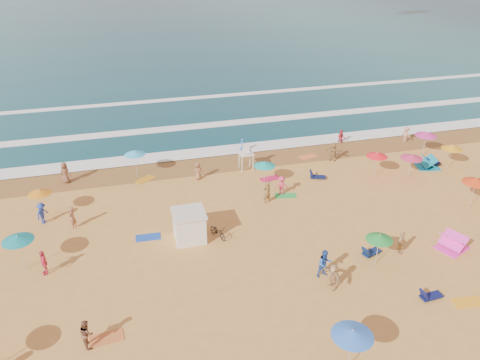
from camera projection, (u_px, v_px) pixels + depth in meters
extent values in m
plane|color=gold|center=(253.00, 240.00, 31.97)|extent=(220.00, 220.00, 0.00)
cube|color=#0C4756|center=(146.00, 30.00, 103.87)|extent=(220.00, 140.00, 0.18)
plane|color=olive|center=(215.00, 164.00, 42.67)|extent=(220.00, 220.00, 0.00)
cube|color=white|center=(209.00, 152.00, 44.77)|extent=(200.00, 2.20, 0.05)
cube|color=white|center=(196.00, 126.00, 50.76)|extent=(200.00, 1.60, 0.05)
cube|color=white|center=(182.00, 99.00, 59.32)|extent=(200.00, 1.20, 0.05)
cube|color=white|center=(189.00, 226.00, 31.64)|extent=(2.00, 2.00, 2.00)
cube|color=silver|center=(189.00, 213.00, 31.15)|extent=(2.20, 2.20, 0.12)
imported|color=black|center=(218.00, 231.00, 32.07)|extent=(1.23, 1.79, 0.89)
cone|color=#F13F14|center=(476.00, 181.00, 34.65)|extent=(1.93, 1.93, 0.35)
cone|color=#D8308D|center=(426.00, 134.00, 42.97)|extent=(1.98, 1.98, 0.35)
cone|color=#FF1A24|center=(377.00, 154.00, 39.37)|extent=(1.80, 1.80, 0.35)
cone|color=orange|center=(452.00, 147.00, 41.07)|extent=(1.81, 1.81, 0.35)
cone|color=#14A8A2|center=(265.00, 164.00, 38.14)|extent=(1.76, 1.76, 0.35)
cone|color=orange|center=(39.00, 192.00, 33.45)|extent=(1.65, 1.65, 0.35)
cone|color=green|center=(380.00, 237.00, 28.65)|extent=(1.67, 1.67, 0.35)
cone|color=#CE2D5C|center=(412.00, 156.00, 39.45)|extent=(1.84, 1.84, 0.35)
cone|color=teal|center=(17.00, 238.00, 28.09)|extent=(1.87, 1.87, 0.35)
cone|color=blue|center=(353.00, 333.00, 21.37)|extent=(1.98, 1.98, 0.35)
cone|color=#36B4F7|center=(135.00, 152.00, 39.39)|extent=(1.75, 1.75, 0.35)
cube|color=#0F214F|center=(372.00, 252.00, 30.42)|extent=(1.41, 0.94, 0.34)
cube|color=#0F154E|center=(431.00, 296.00, 26.72)|extent=(1.34, 0.65, 0.34)
cube|color=#0E144A|center=(433.00, 163.00, 42.32)|extent=(1.32, 0.60, 0.34)
cube|color=#0D1745|center=(318.00, 177.00, 39.97)|extent=(1.41, 0.99, 0.34)
cube|color=#1D48B6|center=(148.00, 237.00, 32.21)|extent=(1.74, 0.95, 0.03)
cube|color=orange|center=(145.00, 179.00, 39.85)|extent=(1.89, 1.67, 0.03)
cube|color=#CF6830|center=(107.00, 338.00, 24.14)|extent=(1.78, 1.02, 0.03)
cube|color=#DA1B52|center=(270.00, 179.00, 40.00)|extent=(1.80, 1.09, 0.03)
cube|color=green|center=(285.00, 196.00, 37.37)|extent=(1.85, 1.21, 0.03)
cube|color=orange|center=(468.00, 302.00, 26.49)|extent=(1.78, 1.03, 0.03)
cube|color=orange|center=(308.00, 157.00, 43.98)|extent=(1.83, 1.17, 0.03)
imported|color=#C2303E|center=(341.00, 138.00, 46.56)|extent=(0.99, 0.89, 1.67)
imported|color=#976046|center=(72.00, 217.00, 32.95)|extent=(0.62, 0.72, 1.67)
imported|color=tan|center=(333.00, 276.00, 27.23)|extent=(0.74, 1.63, 1.70)
imported|color=brown|center=(65.00, 173.00, 38.99)|extent=(1.06, 0.95, 1.83)
imported|color=#9B6A47|center=(198.00, 171.00, 39.58)|extent=(0.82, 0.60, 1.54)
imported|color=#2651B2|center=(325.00, 264.00, 28.15)|extent=(0.99, 0.81, 1.86)
imported|color=#276BB8|center=(243.00, 147.00, 44.64)|extent=(0.69, 0.73, 1.69)
imported|color=#D9365B|center=(281.00, 185.00, 37.24)|extent=(1.16, 0.86, 1.60)
imported|color=tan|center=(401.00, 243.00, 30.22)|extent=(1.02, 0.87, 1.64)
imported|color=tan|center=(406.00, 135.00, 46.77)|extent=(0.90, 1.17, 1.60)
imported|color=#E1385A|center=(44.00, 262.00, 28.42)|extent=(0.63, 1.04, 1.66)
imported|color=#243DA9|center=(42.00, 213.00, 33.48)|extent=(1.10, 1.21, 1.63)
imported|color=brown|center=(87.00, 333.00, 23.37)|extent=(0.83, 0.94, 1.63)
imported|color=brown|center=(267.00, 192.00, 36.04)|extent=(0.75, 0.58, 1.84)
imported|color=tan|center=(333.00, 152.00, 42.84)|extent=(1.69, 1.34, 1.79)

